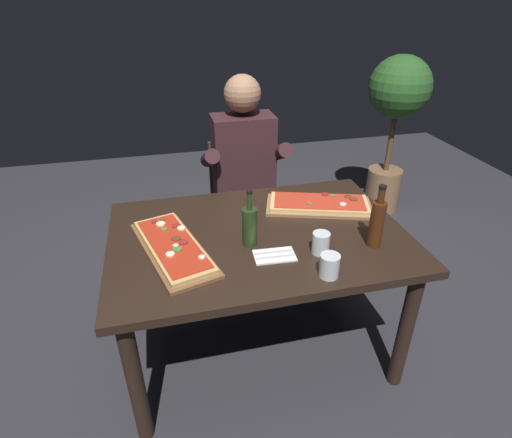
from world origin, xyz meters
name	(u,v)px	position (x,y,z in m)	size (l,w,h in m)	color
ground_plane	(258,344)	(0.00, 0.00, 0.00)	(6.40, 6.40, 0.00)	#2D2D33
dining_table	(258,250)	(0.00, 0.00, 0.64)	(1.40, 0.96, 0.74)	black
pizza_rectangular_front	(319,204)	(0.38, 0.17, 0.76)	(0.60, 0.40, 0.05)	olive
pizza_rectangular_left	(173,247)	(-0.40, -0.05, 0.76)	(0.38, 0.63, 0.05)	brown
wine_bottle_dark	(377,222)	(0.48, -0.22, 0.86)	(0.07, 0.07, 0.30)	#47230F
oil_bottle_amber	(250,225)	(-0.06, -0.08, 0.84)	(0.07, 0.07, 0.27)	#233819
tumbler_near_camera	(329,267)	(0.20, -0.39, 0.78)	(0.08, 0.08, 0.10)	silver
tumbler_far_side	(321,244)	(0.23, -0.22, 0.78)	(0.08, 0.08, 0.10)	silver
napkin_cutlery_set	(274,256)	(0.02, -0.20, 0.74)	(0.19, 0.12, 0.01)	white
diner_chair	(242,199)	(0.09, 0.86, 0.49)	(0.44, 0.44, 0.87)	#3D2B1E
seated_diner	(245,172)	(0.09, 0.74, 0.74)	(0.53, 0.41, 1.33)	#23232D
potted_plant_corner	(396,112)	(1.47, 1.33, 0.88)	(0.49, 0.49, 1.32)	#846042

